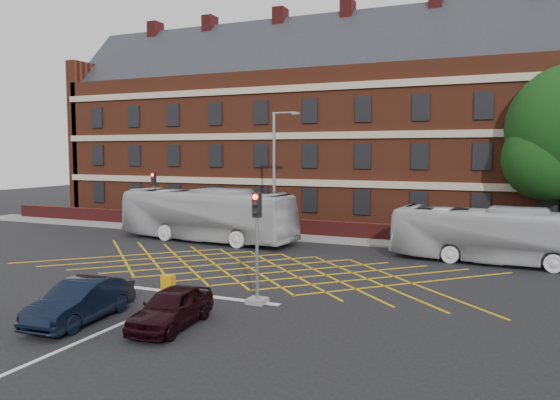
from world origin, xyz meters
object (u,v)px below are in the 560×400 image
at_px(street_lamp, 275,198).
at_px(bus_left, 206,215).
at_px(utility_cabinet, 168,288).
at_px(bus_right, 495,235).
at_px(car_navy, 80,301).
at_px(traffic_light_near, 257,258).
at_px(direction_signs, 156,211).
at_px(traffic_light_far, 154,207).
at_px(car_maroon, 171,307).

bearing_deg(street_lamp, bus_left, -159.91).
bearing_deg(bus_left, utility_cabinet, -148.87).
distance_m(bus_right, car_navy, 20.53).
distance_m(traffic_light_near, direction_signs, 21.71).
height_order(bus_left, utility_cabinet, bus_left).
bearing_deg(direction_signs, car_navy, -60.31).
xyz_separation_m(bus_left, bus_right, (17.50, -0.17, -0.25)).
distance_m(bus_left, traffic_light_near, 15.19).
bearing_deg(utility_cabinet, car_navy, -109.47).
relative_size(bus_left, car_navy, 2.85).
distance_m(traffic_light_far, street_lamp, 10.34).
xyz_separation_m(bus_left, car_maroon, (8.06, -15.58, -1.06)).
distance_m(bus_right, street_lamp, 13.46).
relative_size(bus_right, direction_signs, 4.81).
xyz_separation_m(car_navy, direction_signs, (-11.10, 19.47, 0.66)).
relative_size(car_maroon, street_lamp, 0.46).
distance_m(street_lamp, utility_cabinet, 14.78).
bearing_deg(utility_cabinet, car_maroon, -53.15).
xyz_separation_m(traffic_light_far, direction_signs, (-0.21, 0.54, -0.39)).
bearing_deg(street_lamp, traffic_light_far, 174.15).
xyz_separation_m(car_maroon, street_lamp, (-3.84, 17.12, 2.15)).
xyz_separation_m(bus_right, street_lamp, (-13.29, 1.72, 1.33)).
bearing_deg(bus_right, direction_signs, 86.37).
relative_size(car_navy, traffic_light_far, 1.01).
bearing_deg(bus_left, street_lamp, -63.95).
xyz_separation_m(traffic_light_near, street_lamp, (-5.22, 13.44, 1.04)).
relative_size(bus_right, car_maroon, 2.74).
distance_m(car_navy, street_lamp, 18.02).
relative_size(bus_left, car_maroon, 3.20).
bearing_deg(bus_right, traffic_light_near, 149.79).
distance_m(bus_right, direction_signs, 23.95).
bearing_deg(car_navy, street_lamp, 87.33).
distance_m(bus_left, direction_signs, 6.97).
distance_m(car_navy, direction_signs, 22.42).
xyz_separation_m(traffic_light_near, traffic_light_far, (-15.46, 14.49, 0.00)).
height_order(bus_right, direction_signs, bus_right).
relative_size(car_maroon, traffic_light_far, 0.90).
relative_size(bus_right, car_navy, 2.44).
bearing_deg(traffic_light_near, bus_left, 128.41).
distance_m(traffic_light_near, utility_cabinet, 3.74).
distance_m(traffic_light_far, direction_signs, 0.69).
bearing_deg(car_maroon, bus_left, 112.67).
relative_size(bus_right, street_lamp, 1.27).
height_order(car_maroon, direction_signs, direction_signs).
bearing_deg(bus_right, utility_cabinet, 142.45).
relative_size(traffic_light_near, utility_cabinet, 4.24).
relative_size(street_lamp, utility_cabinet, 8.25).
bearing_deg(traffic_light_near, street_lamp, 111.24).
height_order(car_maroon, traffic_light_far, traffic_light_far).
bearing_deg(traffic_light_far, direction_signs, 111.02).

